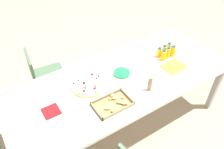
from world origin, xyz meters
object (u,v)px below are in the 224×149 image
at_px(juice_bottle_3, 173,51).
at_px(juice_bottle_5, 164,55).
at_px(chair_near_right, 43,74).
at_px(fruit_pizza, 88,85).
at_px(juice_bottle_1, 164,50).
at_px(cardboard_tube, 150,84).
at_px(juice_bottle_4, 168,53).
at_px(juice_bottle_2, 159,53).
at_px(party_table, 122,83).
at_px(snack_tray, 114,104).
at_px(paper_folder, 174,67).
at_px(juice_bottle_0, 169,48).
at_px(napkin_stack, 51,111).
at_px(plate_stack, 122,73).

bearing_deg(juice_bottle_3, juice_bottle_5, 2.37).
bearing_deg(chair_near_right, fruit_pizza, 26.17).
xyz_separation_m(juice_bottle_1, cardboard_tube, (0.53, 0.37, 0.02)).
bearing_deg(juice_bottle_4, chair_near_right, -32.50).
xyz_separation_m(juice_bottle_2, cardboard_tube, (0.46, 0.37, 0.02)).
relative_size(fruit_pizza, cardboard_tube, 2.19).
relative_size(party_table, cardboard_tube, 14.71).
distance_m(snack_tray, paper_folder, 0.88).
height_order(snack_tray, cardboard_tube, cardboard_tube).
bearing_deg(cardboard_tube, juice_bottle_0, -148.25).
relative_size(juice_bottle_2, napkin_stack, 0.88).
xyz_separation_m(snack_tray, plate_stack, (-0.31, -0.32, -0.00)).
bearing_deg(juice_bottle_5, juice_bottle_2, -92.59).
bearing_deg(juice_bottle_0, juice_bottle_2, 0.09).
relative_size(juice_bottle_0, juice_bottle_4, 0.98).
height_order(juice_bottle_4, cardboard_tube, cardboard_tube).
relative_size(juice_bottle_0, napkin_stack, 0.97).
height_order(juice_bottle_0, juice_bottle_5, same).
xyz_separation_m(juice_bottle_3, juice_bottle_5, (0.16, 0.01, 0.00)).
bearing_deg(snack_tray, cardboard_tube, 175.73).
bearing_deg(cardboard_tube, juice_bottle_5, -146.71).
height_order(party_table, napkin_stack, napkin_stack).
height_order(snack_tray, napkin_stack, snack_tray).
distance_m(juice_bottle_0, juice_bottle_1, 0.07).
relative_size(chair_near_right, juice_bottle_0, 5.69).
distance_m(juice_bottle_0, juice_bottle_5, 0.17).
xyz_separation_m(juice_bottle_2, juice_bottle_4, (-0.07, 0.07, 0.01)).
xyz_separation_m(juice_bottle_4, juice_bottle_5, (0.08, 0.01, -0.00)).
bearing_deg(juice_bottle_2, party_table, 8.53).
relative_size(juice_bottle_4, cardboard_tube, 0.88).
bearing_deg(juice_bottle_1, juice_bottle_5, 43.29).
xyz_separation_m(chair_near_right, snack_tray, (-0.35, 1.09, 0.27)).
height_order(party_table, juice_bottle_0, juice_bottle_0).
distance_m(juice_bottle_5, cardboard_tube, 0.54).
distance_m(party_table, juice_bottle_2, 0.61).
bearing_deg(plate_stack, juice_bottle_4, 175.63).
distance_m(juice_bottle_3, napkin_stack, 1.54).
bearing_deg(napkin_stack, plate_stack, -173.93).
bearing_deg(juice_bottle_0, paper_folder, 60.41).
height_order(cardboard_tube, paper_folder, cardboard_tube).
bearing_deg(party_table, juice_bottle_3, -178.70).
distance_m(chair_near_right, cardboard_tube, 1.40).
xyz_separation_m(juice_bottle_4, plate_stack, (0.62, -0.05, -0.06)).
bearing_deg(napkin_stack, juice_bottle_1, -175.75).
distance_m(fruit_pizza, snack_tray, 0.37).
distance_m(chair_near_right, juice_bottle_0, 1.59).
bearing_deg(cardboard_tube, paper_folder, -163.88).
relative_size(party_table, juice_bottle_4, 16.65).
distance_m(juice_bottle_5, napkin_stack, 1.39).
relative_size(juice_bottle_5, napkin_stack, 0.98).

